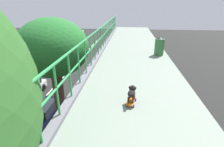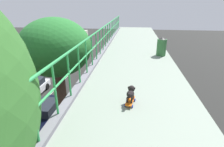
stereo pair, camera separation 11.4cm
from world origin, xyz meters
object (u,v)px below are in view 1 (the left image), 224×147
Objects in this scene: car_white_sixth at (28,89)px; litter_bin at (159,46)px; toy_skateboard at (131,101)px; car_black_fifth at (44,113)px; city_bus at (68,45)px; small_dog at (132,92)px.

litter_bin reaches higher than car_white_sixth.
litter_bin reaches higher than toy_skateboard.
car_black_fifth is 9.46m from litter_bin.
car_black_fifth is 17.16m from city_bus.
city_bus is 13.79× the size of litter_bin.
toy_skateboard is 1.22× the size of small_dog.
car_black_fifth is 10.34m from toy_skateboard.
car_black_fifth is 4.81m from car_white_sixth.
city_bus is 25.54m from toy_skateboard.
city_bus is at bearing 119.91° from litter_bin.
litter_bin is (1.23, 4.20, 0.34)m from toy_skateboard.
car_white_sixth is 14.71m from toy_skateboard.
toy_skateboard is (9.22, -10.16, 5.31)m from car_white_sixth.
litter_bin reaches higher than car_black_fifth.
small_dog is (9.22, -10.14, 5.52)m from car_white_sixth.
small_dog is at bearing -106.30° from litter_bin.
city_bus is at bearing 92.29° from car_white_sixth.
car_white_sixth is at bearing -87.71° from city_bus.
toy_skateboard is (6.02, -6.56, 5.26)m from car_black_fifth.
car_black_fifth is 10.44m from small_dog.
small_dog is 0.47× the size of litter_bin.
city_bus is 22.42m from litter_bin.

